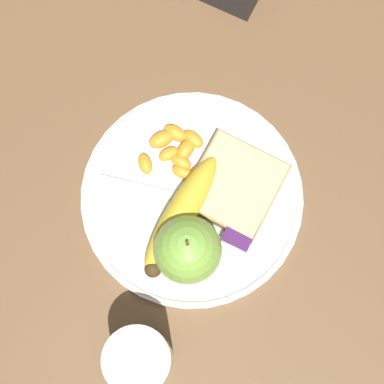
{
  "coord_description": "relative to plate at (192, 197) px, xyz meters",
  "views": [
    {
      "loc": [
        -0.17,
        -0.08,
        0.79
      ],
      "look_at": [
        0.0,
        0.0,
        0.03
      ],
      "focal_mm": 60.0,
      "sensor_mm": 36.0,
      "label": 1
    }
  ],
  "objects": [
    {
      "name": "orange_segment_4",
      "position": [
        0.05,
        0.03,
        0.01
      ],
      "size": [
        0.03,
        0.02,
        0.02
      ],
      "color": "#F9A32D",
      "rests_on": "plate"
    },
    {
      "name": "plate",
      "position": [
        0.0,
        0.0,
        0.0
      ],
      "size": [
        0.28,
        0.28,
        0.01
      ],
      "color": "white",
      "rests_on": "ground_plane"
    },
    {
      "name": "orange_segment_8",
      "position": [
        0.03,
        0.03,
        0.01
      ],
      "size": [
        0.02,
        0.03,
        0.02
      ],
      "color": "#F9A32D",
      "rests_on": "plate"
    },
    {
      "name": "orange_segment_3",
      "position": [
        0.02,
        0.01,
        0.01
      ],
      "size": [
        0.03,
        0.03,
        0.02
      ],
      "color": "#F9A32D",
      "rests_on": "plate"
    },
    {
      "name": "apple",
      "position": [
        -0.07,
        -0.03,
        0.04
      ],
      "size": [
        0.08,
        0.08,
        0.09
      ],
      "color": "#84BC47",
      "rests_on": "plate"
    },
    {
      "name": "orange_segment_2",
      "position": [
        0.0,
        0.0,
        0.01
      ],
      "size": [
        0.02,
        0.03,
        0.01
      ],
      "color": "#F9A32D",
      "rests_on": "plate"
    },
    {
      "name": "banana",
      "position": [
        -0.03,
        -0.0,
        0.02
      ],
      "size": [
        0.17,
        0.05,
        0.04
      ],
      "color": "yellow",
      "rests_on": "plate"
    },
    {
      "name": "orange_segment_6",
      "position": [
        0.02,
        0.02,
        0.01
      ],
      "size": [
        0.02,
        0.03,
        0.01
      ],
      "color": "#F9A32D",
      "rests_on": "plate"
    },
    {
      "name": "fork",
      "position": [
        -0.01,
        0.01,
        0.01
      ],
      "size": [
        0.06,
        0.19,
        0.0
      ],
      "rotation": [
        0.0,
        0.0,
        11.22
      ],
      "color": "silver",
      "rests_on": "plate"
    },
    {
      "name": "bread_slice",
      "position": [
        0.03,
        -0.04,
        0.02
      ],
      "size": [
        0.11,
        0.11,
        0.02
      ],
      "color": "#AB8751",
      "rests_on": "plate"
    },
    {
      "name": "orange_segment_0",
      "position": [
        0.07,
        0.03,
        0.01
      ],
      "size": [
        0.02,
        0.03,
        0.02
      ],
      "color": "#F9A32D",
      "rests_on": "plate"
    },
    {
      "name": "orange_segment_5",
      "position": [
        0.06,
        0.05,
        0.01
      ],
      "size": [
        0.02,
        0.03,
        0.02
      ],
      "color": "#F9A32D",
      "rests_on": "plate"
    },
    {
      "name": "orange_segment_7",
      "position": [
        0.01,
        0.07,
        0.01
      ],
      "size": [
        0.03,
        0.03,
        0.02
      ],
      "color": "#F9A32D",
      "rests_on": "plate"
    },
    {
      "name": "juice_glass",
      "position": [
        -0.2,
        -0.04,
        0.04
      ],
      "size": [
        0.07,
        0.07,
        0.11
      ],
      "color": "silver",
      "rests_on": "ground_plane"
    },
    {
      "name": "orange_segment_9",
      "position": [
        0.03,
        0.05,
        0.01
      ],
      "size": [
        0.03,
        0.03,
        0.01
      ],
      "color": "#F9A32D",
      "rests_on": "plate"
    },
    {
      "name": "ground_plane",
      "position": [
        0.0,
        0.0,
        -0.01
      ],
      "size": [
        3.0,
        3.0,
        0.0
      ],
      "primitive_type": "plane",
      "color": "brown"
    },
    {
      "name": "orange_segment_1",
      "position": [
        0.05,
        0.07,
        0.01
      ],
      "size": [
        0.04,
        0.04,
        0.02
      ],
      "color": "#F9A32D",
      "rests_on": "plate"
    },
    {
      "name": "jam_packet",
      "position": [
        -0.02,
        -0.07,
        0.01
      ],
      "size": [
        0.04,
        0.03,
        0.02
      ],
      "color": "white",
      "rests_on": "plate"
    }
  ]
}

